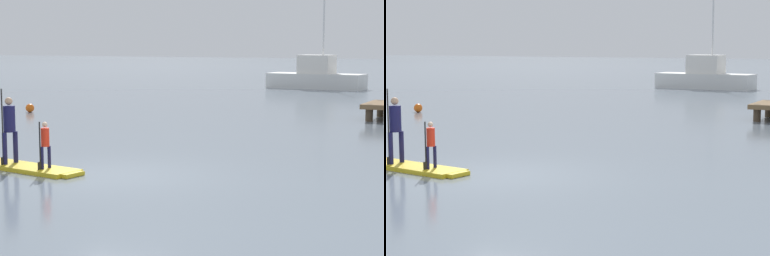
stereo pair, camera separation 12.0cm
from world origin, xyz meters
The scene contains 6 objects.
ground_plane centered at (0.00, 0.00, 0.00)m, with size 240.00×240.00×0.00m, color slate.
paddleboard_near centered at (-2.29, -0.38, 0.05)m, with size 3.65×1.25×0.10m.
paddler_adult centered at (-2.62, -0.34, 1.00)m, with size 0.31×0.50×1.79m.
paddler_child_solo centered at (-1.43, -0.50, 0.70)m, with size 0.21×0.38×1.09m.
motor_boat_small_navy centered at (-4.85, 30.91, 0.79)m, with size 6.39×2.40×6.30m.
mooring_buoy_near centered at (-11.05, 10.21, 0.18)m, with size 0.37×0.37×0.37m, color orange.
Camera 1 is at (8.67, -12.73, 2.93)m, focal length 64.64 mm.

